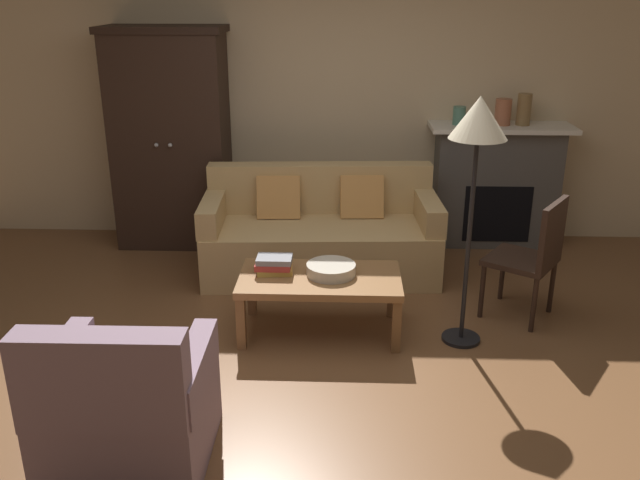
{
  "coord_description": "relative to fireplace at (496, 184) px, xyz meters",
  "views": [
    {
      "loc": [
        0.18,
        -3.69,
        2.26
      ],
      "look_at": [
        -0.0,
        0.84,
        0.55
      ],
      "focal_mm": 37.7,
      "sensor_mm": 36.0,
      "label": 1
    }
  ],
  "objects": [
    {
      "name": "ground_plane",
      "position": [
        -1.55,
        -2.3,
        -0.57
      ],
      "size": [
        9.6,
        9.6,
        0.0
      ],
      "primitive_type": "plane",
      "color": "brown"
    },
    {
      "name": "back_wall",
      "position": [
        -1.55,
        0.25,
        0.83
      ],
      "size": [
        7.2,
        0.1,
        2.8
      ],
      "primitive_type": "cube",
      "color": "beige",
      "rests_on": "ground"
    },
    {
      "name": "fireplace",
      "position": [
        0.0,
        0.0,
        0.0
      ],
      "size": [
        1.26,
        0.48,
        1.12
      ],
      "color": "#4C4947",
      "rests_on": "ground"
    },
    {
      "name": "armoire",
      "position": [
        -2.95,
        -0.08,
        0.41
      ],
      "size": [
        1.06,
        0.57,
        1.96
      ],
      "color": "black",
      "rests_on": "ground"
    },
    {
      "name": "couch",
      "position": [
        -1.58,
        -0.73,
        -0.25
      ],
      "size": [
        1.96,
        0.96,
        0.86
      ],
      "color": "tan",
      "rests_on": "ground"
    },
    {
      "name": "coffee_table",
      "position": [
        -1.54,
        -1.81,
        -0.2
      ],
      "size": [
        1.1,
        0.6,
        0.42
      ],
      "color": "olive",
      "rests_on": "ground"
    },
    {
      "name": "fruit_bowl",
      "position": [
        -1.47,
        -1.78,
        -0.11
      ],
      "size": [
        0.34,
        0.34,
        0.08
      ],
      "primitive_type": "cylinder",
      "color": "beige",
      "rests_on": "coffee_table"
    },
    {
      "name": "book_stack",
      "position": [
        -1.86,
        -1.76,
        -0.09
      ],
      "size": [
        0.26,
        0.19,
        0.12
      ],
      "color": "gold",
      "rests_on": "coffee_table"
    },
    {
      "name": "mantel_vase_jade",
      "position": [
        -0.38,
        -0.02,
        0.63
      ],
      "size": [
        0.11,
        0.11,
        0.16
      ],
      "primitive_type": "cylinder",
      "color": "slate",
      "rests_on": "fireplace"
    },
    {
      "name": "mantel_vase_terracotta",
      "position": [
        -0.0,
        -0.02,
        0.67
      ],
      "size": [
        0.14,
        0.14,
        0.23
      ],
      "primitive_type": "cylinder",
      "color": "#A86042",
      "rests_on": "fireplace"
    },
    {
      "name": "mantel_vase_bronze",
      "position": [
        0.18,
        -0.02,
        0.69
      ],
      "size": [
        0.12,
        0.12,
        0.27
      ],
      "primitive_type": "cylinder",
      "color": "olive",
      "rests_on": "fireplace"
    },
    {
      "name": "armchair_near_left",
      "position": [
        -2.43,
        -3.25,
        -0.25
      ],
      "size": [
        0.79,
        0.78,
        0.88
      ],
      "color": "gray",
      "rests_on": "ground"
    },
    {
      "name": "side_chair_wooden",
      "position": [
        -0.04,
        -1.54,
        -0.06
      ],
      "size": [
        0.61,
        0.61,
        0.9
      ],
      "color": "black",
      "rests_on": "ground"
    },
    {
      "name": "floor_lamp",
      "position": [
        -0.57,
        -1.9,
        0.86
      ],
      "size": [
        0.36,
        0.36,
        1.65
      ],
      "color": "black",
      "rests_on": "ground"
    }
  ]
}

